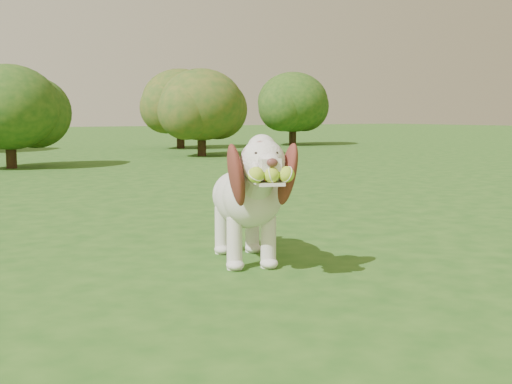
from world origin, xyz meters
TOP-DOWN VIEW (x-y plane):
  - ground at (0.00, 0.00)m, footprint 80.00×80.00m
  - dog at (0.49, 0.17)m, footprint 0.62×1.08m
  - shrub_d at (4.53, 8.51)m, footprint 1.65×1.65m
  - shrub_c at (0.73, 7.47)m, footprint 1.52×1.52m
  - shrub_f at (5.43, 11.36)m, footprint 1.85×1.85m
  - shrub_h at (8.71, 11.28)m, footprint 1.88×1.88m

SIDE VIEW (x-z plane):
  - ground at x=0.00m, z-range 0.00..0.00m
  - dog at x=0.49m, z-range 0.02..0.75m
  - shrub_c at x=0.73m, z-range 0.14..1.71m
  - shrub_d at x=4.53m, z-range 0.15..1.86m
  - shrub_f at x=5.43m, z-range 0.17..2.08m
  - shrub_h at x=8.71m, z-range 0.17..2.11m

